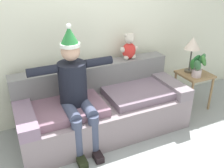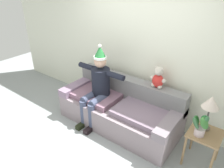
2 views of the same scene
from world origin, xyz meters
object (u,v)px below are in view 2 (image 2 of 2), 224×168
teddy_bear (158,78)px  side_table (204,139)px  potted_plant (201,124)px  person_seated (98,85)px  couch (120,109)px  table_lamp (211,104)px

teddy_bear → side_table: size_ratio=0.66×
potted_plant → person_seated: bearing=179.9°
couch → side_table: 1.53m
table_lamp → couch: bearing=-178.9°
couch → person_seated: (-0.40, -0.17, 0.44)m
potted_plant → table_lamp: bearing=81.0°
side_table → person_seated: bearing=-176.9°
side_table → table_lamp: table_lamp is taller
person_seated → side_table: size_ratio=2.63×
couch → person_seated: size_ratio=1.47×
person_seated → teddy_bear: 1.09m
side_table → potted_plant: size_ratio=1.51×
teddy_bear → person_seated: bearing=-154.4°
person_seated → potted_plant: 1.86m
teddy_bear → potted_plant: (0.89, -0.46, -0.25)m
side_table → table_lamp: size_ratio=1.05×
couch → teddy_bear: size_ratio=5.87×
couch → teddy_bear: bearing=27.7°
person_seated → teddy_bear: size_ratio=3.99×
couch → potted_plant: 1.53m
teddy_bear → table_lamp: size_ratio=0.70×
person_seated → side_table: 1.95m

